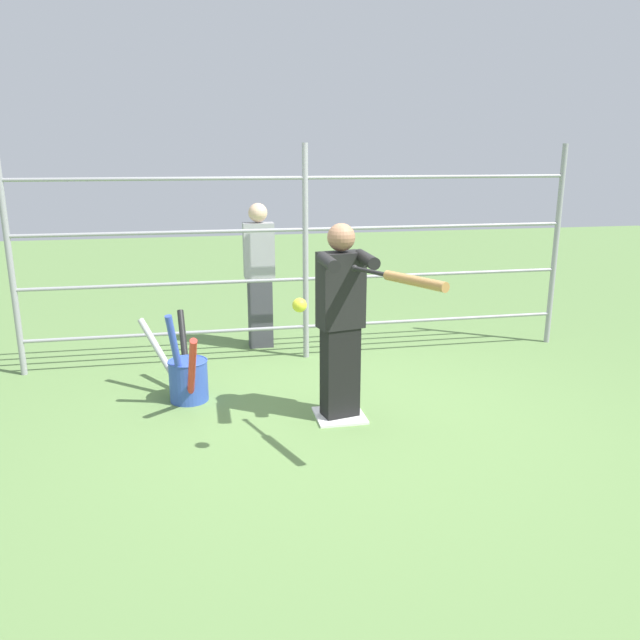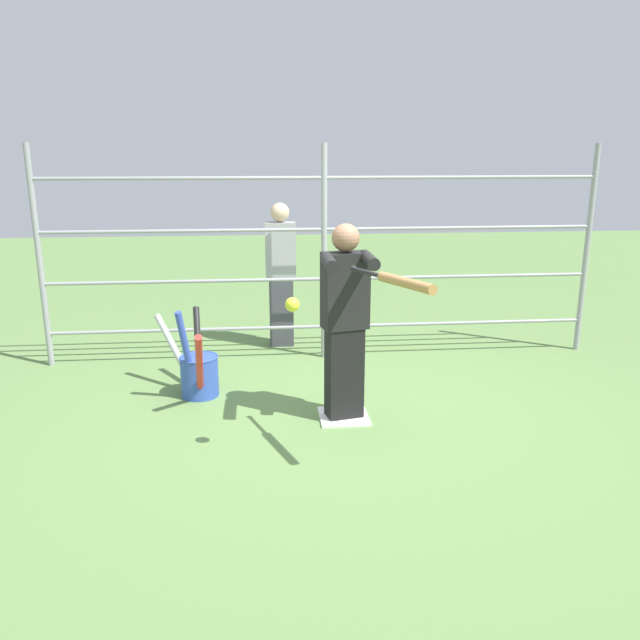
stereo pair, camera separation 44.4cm
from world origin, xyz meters
TOP-DOWN VIEW (x-y plane):
  - ground_plane at (0.00, 0.00)m, footprint 24.00×24.00m
  - home_plate at (0.00, 0.00)m, footprint 0.40×0.40m
  - fence_backstop at (0.00, -1.60)m, footprint 5.71×0.06m
  - batter at (0.00, 0.02)m, footprint 0.40×0.59m
  - baseball_bat_swinging at (-0.21, 0.95)m, footprint 0.39×0.88m
  - softball_in_flight at (0.45, 0.76)m, footprint 0.10×0.10m
  - bat_bucket at (1.24, -0.61)m, footprint 0.62×1.12m
  - bystander_behind_fence at (0.43, -2.07)m, footprint 0.33×0.20m

SIDE VIEW (x-z plane):
  - ground_plane at x=0.00m, z-range 0.00..0.00m
  - home_plate at x=0.00m, z-range 0.00..0.02m
  - bat_bucket at x=1.24m, z-range -0.19..0.65m
  - bystander_behind_fence at x=0.43m, z-range 0.03..1.63m
  - batter at x=0.00m, z-range 0.06..1.66m
  - fence_backstop at x=0.00m, z-range 0.00..2.21m
  - softball_in_flight at x=0.45m, z-range 1.10..1.20m
  - baseball_bat_swinging at x=-0.21m, z-range 1.30..1.38m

